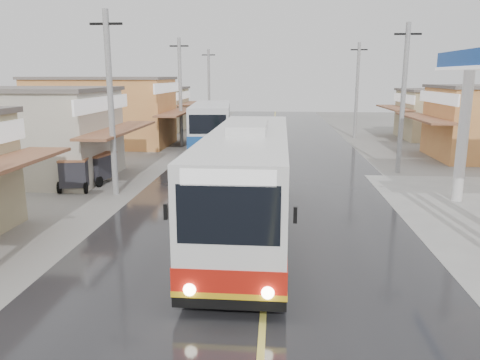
{
  "coord_description": "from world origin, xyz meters",
  "views": [
    {
      "loc": [
        0.23,
        -11.09,
        5.26
      ],
      "look_at": [
        -1.06,
        5.39,
        1.57
      ],
      "focal_mm": 35.0,
      "sensor_mm": 36.0,
      "label": 1
    }
  ],
  "objects": [
    {
      "name": "utility_poles_right",
      "position": [
        7.0,
        15.0,
        0.0
      ],
      "size": [
        1.6,
        36.0,
        8.0
      ],
      "primitive_type": null,
      "color": "gray",
      "rests_on": "ground"
    },
    {
      "name": "ground",
      "position": [
        0.0,
        0.0,
        0.0
      ],
      "size": [
        120.0,
        120.0,
        0.0
      ],
      "primitive_type": "plane",
      "color": "slate",
      "rests_on": "ground"
    },
    {
      "name": "tricycle_far",
      "position": [
        -9.13,
        9.71,
        0.89
      ],
      "size": [
        1.71,
        2.08,
        1.55
      ],
      "rotation": [
        0.0,
        0.0,
        0.21
      ],
      "color": "#26262D",
      "rests_on": "ground"
    },
    {
      "name": "centre_line",
      "position": [
        0.0,
        15.0,
        0.02
      ],
      "size": [
        0.15,
        90.0,
        0.01
      ],
      "primitive_type": "cube",
      "color": "#D8CC4C",
      "rests_on": "road"
    },
    {
      "name": "utility_poles_left",
      "position": [
        -7.0,
        16.0,
        0.0
      ],
      "size": [
        1.6,
        50.0,
        8.0
      ],
      "primitive_type": null,
      "color": "gray",
      "rests_on": "ground"
    },
    {
      "name": "tricycle_near",
      "position": [
        -8.65,
        11.19,
        0.86
      ],
      "size": [
        1.61,
        2.15,
        1.5
      ],
      "rotation": [
        0.0,
        0.0,
        -0.19
      ],
      "color": "#26262D",
      "rests_on": "ground"
    },
    {
      "name": "road",
      "position": [
        0.0,
        15.0,
        0.01
      ],
      "size": [
        12.0,
        90.0,
        0.02
      ],
      "primitive_type": "cube",
      "color": "black",
      "rests_on": "ground"
    },
    {
      "name": "cyclist",
      "position": [
        -3.01,
        8.74,
        0.73
      ],
      "size": [
        1.1,
        2.15,
        2.21
      ],
      "rotation": [
        0.0,
        0.0,
        0.2
      ],
      "color": "black",
      "rests_on": "ground"
    },
    {
      "name": "shopfronts_left",
      "position": [
        -13.0,
        18.0,
        0.0
      ],
      "size": [
        11.0,
        44.0,
        5.2
      ],
      "primitive_type": null,
      "color": "tan",
      "rests_on": "ground"
    },
    {
      "name": "second_bus",
      "position": [
        -4.5,
        22.68,
        1.76
      ],
      "size": [
        3.55,
        10.06,
        3.27
      ],
      "rotation": [
        0.0,
        0.0,
        0.09
      ],
      "color": "silver",
      "rests_on": "road"
    },
    {
      "name": "coach_bus",
      "position": [
        -0.67,
        4.12,
        1.82
      ],
      "size": [
        2.86,
        12.09,
        3.76
      ],
      "rotation": [
        0.0,
        0.0,
        -0.01
      ],
      "color": "silver",
      "rests_on": "road"
    }
  ]
}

